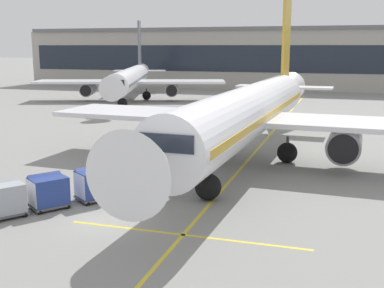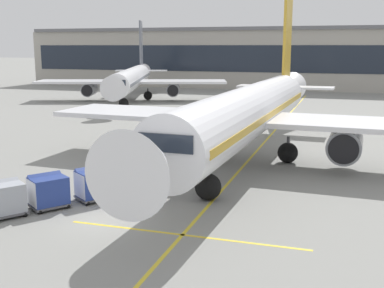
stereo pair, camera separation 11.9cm
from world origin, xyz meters
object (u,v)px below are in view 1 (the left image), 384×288
object	(u,v)px
safety_cone_engine_keepout	(187,153)
distant_airplane	(130,79)
parked_airplane	(249,113)
safety_cone_wingtip	(163,156)
baggage_cart_second	(48,191)
ground_crew_by_loader	(100,185)
baggage_cart_lead	(94,183)
ground_crew_wingwalker	(91,177)
ground_crew_marshaller	(90,182)
belt_loader	(157,174)
ground_crew_by_carts	(128,188)
baggage_cart_third	(4,198)

from	to	relation	value
safety_cone_engine_keepout	distant_airplane	world-z (taller)	distant_airplane
parked_airplane	safety_cone_wingtip	distance (m)	7.51
baggage_cart_second	ground_crew_by_loader	size ratio (longest dim) A/B	1.54
parked_airplane	safety_cone_wingtip	world-z (taller)	parked_airplane
distant_airplane	baggage_cart_lead	bearing A→B (deg)	-67.91
parked_airplane	baggage_cart_lead	xyz separation A→B (m)	(-6.76, -12.08, -2.87)
baggage_cart_lead	ground_crew_wingwalker	xyz separation A→B (m)	(-0.88, 1.21, -0.00)
ground_crew_by_loader	ground_crew_marshaller	distance (m)	0.94
safety_cone_engine_keepout	belt_loader	bearing A→B (deg)	-83.99
baggage_cart_lead	safety_cone_wingtip	xyz separation A→B (m)	(0.28, 10.57, -0.62)
baggage_cart_lead	safety_cone_wingtip	world-z (taller)	baggage_cart_lead
baggage_cart_lead	ground_crew_marshaller	distance (m)	0.47
ground_crew_by_loader	parked_airplane	bearing A→B (deg)	62.73
baggage_cart_lead	ground_crew_by_carts	size ratio (longest dim) A/B	1.54
baggage_cart_lead	baggage_cart_second	distance (m)	2.70
baggage_cart_lead	ground_crew_marshaller	size ratio (longest dim) A/B	1.54
baggage_cart_lead	ground_crew_by_carts	distance (m)	2.33
parked_airplane	distant_airplane	size ratio (longest dim) A/B	1.06
parked_airplane	ground_crew_wingwalker	distance (m)	13.59
safety_cone_wingtip	ground_crew_marshaller	bearing A→B (deg)	-93.70
safety_cone_wingtip	baggage_cart_lead	bearing A→B (deg)	-91.51
baggage_cart_third	ground_crew_wingwalker	xyz separation A→B (m)	(2.26, 5.17, -0.00)
parked_airplane	baggage_cart_lead	distance (m)	14.14
baggage_cart_lead	distant_airplane	distance (m)	53.37
baggage_cart_second	distant_airplane	xyz separation A→B (m)	(-18.34, 51.48, 2.51)
ground_crew_marshaller	ground_crew_wingwalker	size ratio (longest dim) A/B	1.00
baggage_cart_third	ground_crew_wingwalker	world-z (taller)	baggage_cart_third
baggage_cart_third	safety_cone_wingtip	bearing A→B (deg)	76.75
ground_crew_by_carts	parked_airplane	bearing A→B (deg)	70.25
baggage_cart_third	ground_crew_by_carts	size ratio (longest dim) A/B	1.54
baggage_cart_second	safety_cone_wingtip	world-z (taller)	baggage_cart_second
ground_crew_by_loader	safety_cone_engine_keepout	xyz separation A→B (m)	(1.17, 12.79, -0.70)
parked_airplane	baggage_cart_third	size ratio (longest dim) A/B	15.37
safety_cone_wingtip	parked_airplane	bearing A→B (deg)	13.12
baggage_cart_second	ground_crew_marshaller	distance (m)	2.70
baggage_cart_second	ground_crew_by_loader	world-z (taller)	baggage_cart_second
safety_cone_engine_keepout	ground_crew_marshaller	bearing A→B (deg)	-99.22
belt_loader	safety_cone_wingtip	xyz separation A→B (m)	(-2.32, 7.22, -0.53)
baggage_cart_third	distant_airplane	distance (m)	56.03
safety_cone_wingtip	belt_loader	bearing A→B (deg)	-72.18
baggage_cart_third	safety_cone_engine_keepout	bearing A→B (deg)	73.99
parked_airplane	ground_crew_by_carts	bearing A→B (deg)	-109.75
baggage_cart_second	baggage_cart_lead	bearing A→B (deg)	50.51
ground_crew_by_loader	ground_crew_wingwalker	world-z (taller)	same
ground_crew_wingwalker	safety_cone_wingtip	xyz separation A→B (m)	(1.16, 9.36, -0.61)
baggage_cart_lead	ground_crew_wingwalker	distance (m)	1.50
ground_crew_by_carts	ground_crew_wingwalker	size ratio (longest dim) A/B	1.00
baggage_cart_lead	ground_crew_wingwalker	bearing A→B (deg)	126.10
ground_crew_by_carts	distant_airplane	size ratio (longest dim) A/B	0.04
ground_crew_marshaller	distant_airplane	distance (m)	52.97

